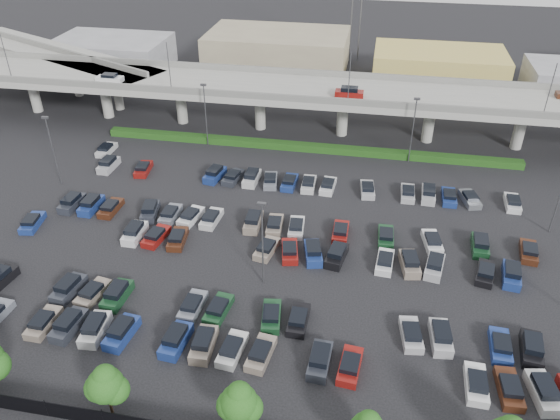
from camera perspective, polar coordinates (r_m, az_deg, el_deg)
ground at (r=66.54m, az=-0.32°, el=-3.19°), size 280.00×280.00×0.00m
overpass at (r=91.38m, az=3.37°, el=12.10°), size 150.00×13.00×15.80m
on_ramp at (r=118.87m, az=-22.36°, el=14.63°), size 50.93×30.13×8.80m
hedge at (r=87.51m, az=2.76°, el=6.58°), size 66.00×1.60×1.10m
tree_row at (r=45.23m, az=-6.06°, el=-19.21°), size 65.07×3.66×5.94m
parked_cars at (r=63.25m, az=-1.78°, el=-4.67°), size 63.01×41.53×1.67m
light_poles at (r=65.56m, az=-3.56°, el=2.64°), size 66.90×48.38×10.30m
distant_buildings at (r=120.08m, az=11.47°, el=14.98°), size 138.00×24.00×9.00m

